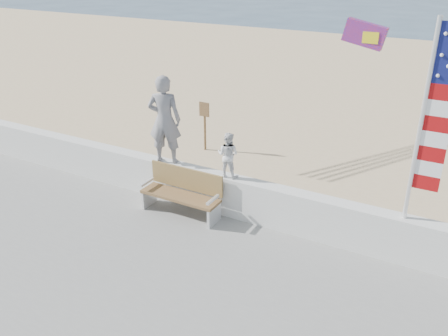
{
  "coord_description": "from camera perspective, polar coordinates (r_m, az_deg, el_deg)",
  "views": [
    {
      "loc": [
        4.53,
        -6.05,
        5.43
      ],
      "look_at": [
        0.2,
        1.8,
        1.35
      ],
      "focal_mm": 38.0,
      "sensor_mm": 36.0,
      "label": 1
    }
  ],
  "objects": [
    {
      "name": "flag",
      "position": [
        8.43,
        23.59,
        5.6
      ],
      "size": [
        0.5,
        0.08,
        3.5
      ],
      "color": "white",
      "rests_on": "seawall"
    },
    {
      "name": "bench",
      "position": [
        10.37,
        -5.02,
        -2.85
      ],
      "size": [
        1.8,
        0.57,
        1.0
      ],
      "color": "brown",
      "rests_on": "boardwalk"
    },
    {
      "name": "ground",
      "position": [
        9.31,
        -6.57,
        -11.41
      ],
      "size": [
        220.0,
        220.0,
        0.0
      ],
      "primitive_type": "plane",
      "color": "#314A62",
      "rests_on": "ground"
    },
    {
      "name": "seawall",
      "position": [
        10.41,
        -0.43,
        -2.99
      ],
      "size": [
        30.0,
        0.35,
        0.9
      ],
      "primitive_type": "cube",
      "color": "silver",
      "rests_on": "boardwalk"
    },
    {
      "name": "sand",
      "position": [
        16.62,
        11.51,
        5.03
      ],
      "size": [
        90.0,
        40.0,
        0.08
      ],
      "primitive_type": "cube",
      "color": "#CFB38A",
      "rests_on": "ground"
    },
    {
      "name": "parafoil_kite",
      "position": [
        10.75,
        16.71,
        15.13
      ],
      "size": [
        0.94,
        0.27,
        0.64
      ],
      "color": "red",
      "rests_on": "ground"
    },
    {
      "name": "child",
      "position": [
        9.93,
        0.48,
        1.6
      ],
      "size": [
        0.5,
        0.41,
        0.98
      ],
      "primitive_type": "imported",
      "rotation": [
        0.0,
        0.0,
        3.22
      ],
      "color": "silver",
      "rests_on": "seawall"
    },
    {
      "name": "adult",
      "position": [
        10.55,
        -7.17,
        5.76
      ],
      "size": [
        0.85,
        0.71,
        2.0
      ],
      "primitive_type": "imported",
      "rotation": [
        0.0,
        0.0,
        3.51
      ],
      "color": "gray",
      "rests_on": "seawall"
    },
    {
      "name": "sign",
      "position": [
        13.85,
        -2.34,
        5.55
      ],
      "size": [
        0.32,
        0.07,
        1.46
      ],
      "color": "brown",
      "rests_on": "sand"
    }
  ]
}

